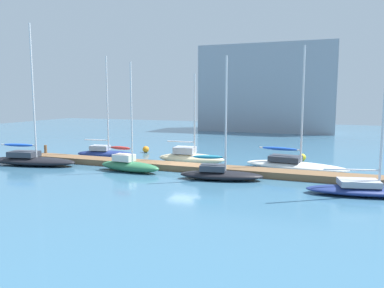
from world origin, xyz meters
name	(u,v)px	position (x,y,z in m)	size (l,w,h in m)	color
ground_plane	(184,170)	(0.00, 0.00, 0.00)	(120.00, 120.00, 0.00)	#386684
dock_pier	(184,167)	(0.00, 0.00, 0.26)	(31.63, 1.92, 0.52)	brown
dock_piling_near_end	(46,152)	(-15.41, 0.81, 0.67)	(0.28, 0.28, 1.34)	brown
sailboat_0	(31,159)	(-13.83, -2.79, 0.59)	(8.67, 3.45, 12.56)	black
sailboat_1	(105,152)	(-9.87, 3.10, 0.56)	(6.38, 2.80, 10.18)	navy
sailboat_2	(129,164)	(-4.05, -2.18, 0.63)	(5.77, 2.09, 8.98)	#2D7047
sailboat_3	(190,157)	(-0.57, 3.10, 0.61)	(6.45, 2.56, 8.24)	beige
sailboat_4	(220,173)	(3.93, -2.45, 0.52)	(6.50, 3.05, 9.16)	black
sailboat_5	(294,164)	(8.76, 3.28, 0.52)	(8.89, 3.74, 10.34)	white
sailboat_6	(370,188)	(14.12, -3.38, 0.47)	(8.37, 3.86, 11.89)	navy
mooring_buoy_orange	(146,149)	(-7.72, 7.82, 0.36)	(0.73, 0.73, 0.73)	orange
mooring_buoy_yellow	(302,157)	(9.07, 8.37, 0.34)	(0.69, 0.69, 0.69)	yellow
harbor_building_distant	(268,89)	(0.39, 39.60, 7.57)	(23.34, 9.54, 15.15)	#9399A3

